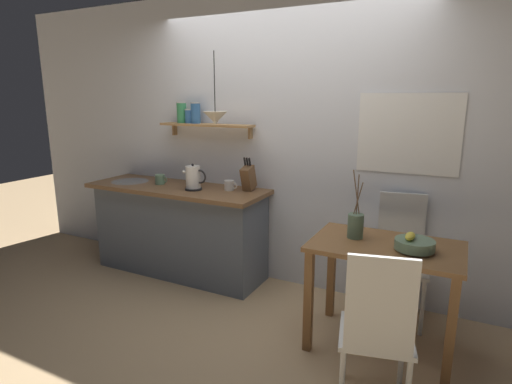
{
  "coord_description": "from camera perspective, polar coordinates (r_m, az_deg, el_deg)",
  "views": [
    {
      "loc": [
        1.49,
        -2.88,
        1.76
      ],
      "look_at": [
        -0.1,
        0.25,
        0.95
      ],
      "focal_mm": 29.09,
      "sensor_mm": 36.0,
      "label": 1
    }
  ],
  "objects": [
    {
      "name": "ground_plane",
      "position": [
        3.69,
        -0.39,
        -15.5
      ],
      "size": [
        14.0,
        14.0,
        0.0
      ],
      "primitive_type": "plane",
      "color": "tan"
    },
    {
      "name": "knife_block",
      "position": [
        3.84,
        -1.06,
        2.01
      ],
      "size": [
        0.09,
        0.18,
        0.32
      ],
      "color": "brown",
      "rests_on": "kitchen_counter"
    },
    {
      "name": "dining_chair_far",
      "position": [
        3.54,
        19.17,
        -7.78
      ],
      "size": [
        0.48,
        0.48,
        1.01
      ],
      "color": "silver",
      "rests_on": "ground_plane"
    },
    {
      "name": "pendant_lamp",
      "position": [
        3.66,
        -5.63,
        10.17
      ],
      "size": [
        0.21,
        0.21,
        0.61
      ],
      "color": "black"
    },
    {
      "name": "kitchen_counter",
      "position": [
        4.26,
        -10.49,
        -5.04
      ],
      "size": [
        1.83,
        0.63,
        0.9
      ],
      "color": "slate",
      "rests_on": "ground_plane"
    },
    {
      "name": "dining_chair_near",
      "position": [
        2.48,
        16.35,
        -17.43
      ],
      "size": [
        0.49,
        0.49,
        0.98
      ],
      "color": "white",
      "rests_on": "ground_plane"
    },
    {
      "name": "twig_vase",
      "position": [
        3.03,
        13.53,
        -4.46
      ],
      "size": [
        0.11,
        0.11,
        0.49
      ],
      "color": "#567056",
      "rests_on": "dining_table"
    },
    {
      "name": "electric_kettle",
      "position": [
        3.93,
        -8.6,
        1.9
      ],
      "size": [
        0.25,
        0.16,
        0.25
      ],
      "color": "black",
      "rests_on": "kitchen_counter"
    },
    {
      "name": "coffee_mug_spare",
      "position": [
        3.88,
        -3.66,
        0.91
      ],
      "size": [
        0.13,
        0.09,
        0.09
      ],
      "color": "white",
      "rests_on": "kitchen_counter"
    },
    {
      "name": "dining_table",
      "position": [
        3.03,
        17.28,
        -9.35
      ],
      "size": [
        1.0,
        0.64,
        0.78
      ],
      "color": "brown",
      "rests_on": "ground_plane"
    },
    {
      "name": "back_wall",
      "position": [
        3.78,
        6.92,
        6.68
      ],
      "size": [
        6.8,
        0.11,
        2.7
      ],
      "color": "silver",
      "rests_on": "ground_plane"
    },
    {
      "name": "coffee_mug_by_sink",
      "position": [
        4.26,
        -13.04,
        1.71
      ],
      "size": [
        0.14,
        0.09,
        0.1
      ],
      "color": "slate",
      "rests_on": "kitchen_counter"
    },
    {
      "name": "fruit_bowl",
      "position": [
        2.9,
        20.93,
        -6.71
      ],
      "size": [
        0.25,
        0.25,
        0.12
      ],
      "color": "slate",
      "rests_on": "dining_table"
    },
    {
      "name": "wall_shelf",
      "position": [
        4.12,
        -8.11,
        9.89
      ],
      "size": [
        0.98,
        0.2,
        0.33
      ],
      "color": "tan"
    }
  ]
}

